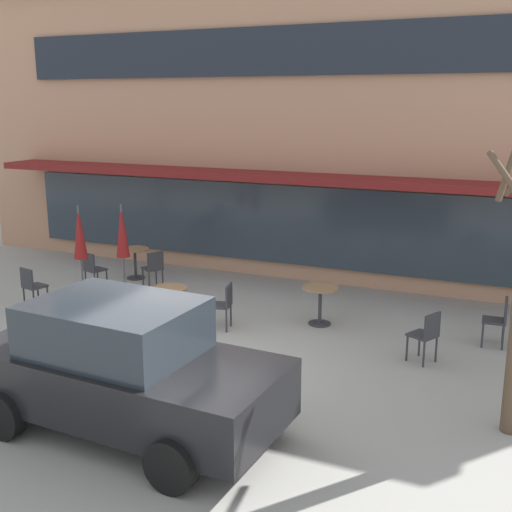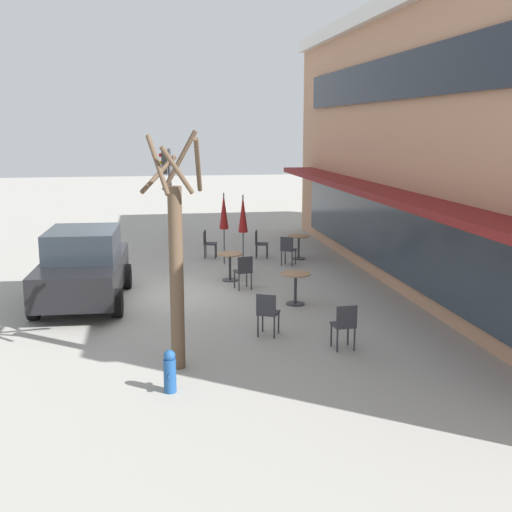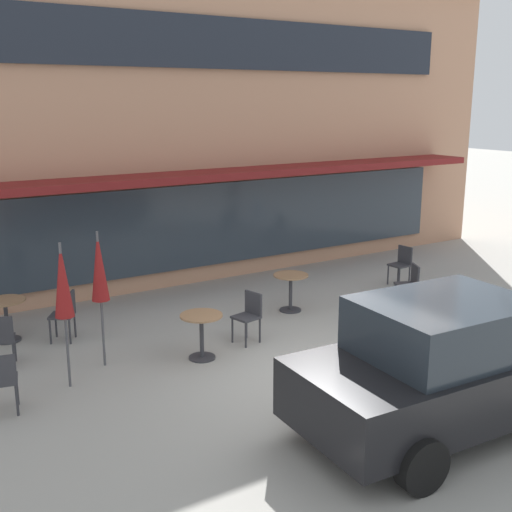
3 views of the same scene
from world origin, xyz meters
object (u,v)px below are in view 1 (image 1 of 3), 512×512
(patio_umbrella_green_folded, at_px, (122,232))
(cafe_chair_0, at_px, (224,303))
(cafe_table_near_wall, at_px, (170,300))
(cafe_chair_2, at_px, (499,318))
(cafe_chair_3, at_px, (32,285))
(cafe_chair_4, at_px, (154,267))
(cafe_table_streetside, at_px, (320,299))
(patio_umbrella_cream_folded, at_px, (80,233))
(cafe_table_by_tree, at_px, (135,258))
(cafe_chair_1, at_px, (93,268))
(cafe_chair_5, at_px, (426,333))
(parked_sedan, at_px, (123,367))

(patio_umbrella_green_folded, distance_m, cafe_chair_0, 2.77)
(cafe_table_near_wall, relative_size, cafe_chair_0, 0.85)
(cafe_chair_2, height_order, cafe_chair_3, same)
(cafe_chair_4, bearing_deg, cafe_chair_0, -33.05)
(cafe_table_streetside, bearing_deg, cafe_chair_2, 3.39)
(patio_umbrella_cream_folded, relative_size, cafe_chair_3, 2.47)
(cafe_table_by_tree, relative_size, cafe_chair_1, 0.85)
(patio_umbrella_green_folded, height_order, patio_umbrella_cream_folded, same)
(cafe_chair_1, height_order, cafe_chair_5, same)
(cafe_table_by_tree, bearing_deg, cafe_chair_4, -31.63)
(cafe_chair_1, distance_m, parked_sedan, 6.75)
(cafe_table_streetside, distance_m, parked_sedan, 5.08)
(cafe_table_streetside, distance_m, patio_umbrella_cream_folded, 5.07)
(cafe_table_near_wall, xyz_separation_m, cafe_table_streetside, (2.65, 1.22, 0.00))
(patio_umbrella_green_folded, height_order, cafe_chair_1, patio_umbrella_green_folded)
(cafe_table_by_tree, distance_m, cafe_chair_4, 1.05)
(cafe_table_streetside, relative_size, cafe_chair_2, 0.85)
(cafe_chair_4, distance_m, parked_sedan, 6.58)
(cafe_table_near_wall, xyz_separation_m, cafe_table_by_tree, (-2.54, 2.54, 0.00))
(cafe_table_near_wall, bearing_deg, cafe_chair_0, 12.13)
(cafe_table_streetside, bearing_deg, cafe_chair_0, -147.98)
(cafe_chair_0, bearing_deg, cafe_chair_3, -172.89)
(patio_umbrella_green_folded, bearing_deg, cafe_chair_1, 152.28)
(cafe_chair_2, height_order, cafe_chair_4, same)
(cafe_chair_3, bearing_deg, cafe_chair_1, 79.11)
(cafe_table_streetside, relative_size, parked_sedan, 0.18)
(cafe_chair_2, relative_size, cafe_chair_4, 1.00)
(cafe_chair_2, bearing_deg, cafe_chair_4, 175.69)
(cafe_chair_2, distance_m, cafe_chair_3, 9.24)
(cafe_chair_1, bearing_deg, cafe_chair_2, 0.63)
(cafe_table_near_wall, relative_size, cafe_chair_2, 0.85)
(patio_umbrella_cream_folded, bearing_deg, cafe_chair_2, 9.26)
(patio_umbrella_cream_folded, xyz_separation_m, cafe_chair_4, (0.52, 1.88, -1.10))
(cafe_table_streetside, bearing_deg, cafe_chair_5, -26.26)
(patio_umbrella_green_folded, xyz_separation_m, cafe_chair_4, (-0.19, 1.40, -1.10))
(cafe_table_near_wall, distance_m, cafe_chair_3, 3.19)
(patio_umbrella_cream_folded, bearing_deg, cafe_chair_0, 2.24)
(cafe_table_by_tree, xyz_separation_m, patio_umbrella_cream_folded, (0.38, -2.44, 1.11))
(cafe_table_streetside, distance_m, cafe_chair_0, 1.88)
(patio_umbrella_green_folded, bearing_deg, cafe_chair_5, -4.08)
(cafe_table_by_tree, height_order, cafe_chair_4, cafe_chair_4)
(cafe_table_by_tree, relative_size, patio_umbrella_green_folded, 0.35)
(cafe_chair_2, bearing_deg, cafe_chair_1, -179.37)
(patio_umbrella_cream_folded, height_order, cafe_chair_4, patio_umbrella_cream_folded)
(cafe_table_streetside, bearing_deg, cafe_table_near_wall, -155.21)
(cafe_chair_2, relative_size, cafe_chair_3, 1.00)
(cafe_table_by_tree, distance_m, patio_umbrella_green_folded, 2.50)
(cafe_chair_0, xyz_separation_m, parked_sedan, (0.54, -3.96, 0.35))
(cafe_chair_0, xyz_separation_m, cafe_chair_5, (3.81, -0.09, 0.00))
(cafe_table_near_wall, xyz_separation_m, cafe_chair_5, (4.86, 0.13, 0.01))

